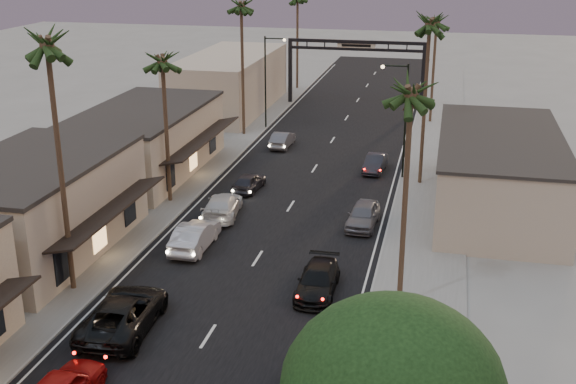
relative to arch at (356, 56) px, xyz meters
The scene contains 25 objects.
ground 30.50m from the arch, 90.00° to the right, with size 200.00×200.00×0.00m, color slate.
road 25.60m from the arch, 90.00° to the right, with size 14.00×120.00×0.02m, color black.
sidewalk_left 21.07m from the arch, 117.83° to the right, with size 5.00×92.00×0.12m, color slate.
sidewalk_right 21.07m from the arch, 62.17° to the right, with size 5.00×92.00×0.12m, color slate.
storefront_mid 45.96m from the arch, 106.46° to the right, with size 8.00×14.00×5.50m, color #A29682.
storefront_far 31.02m from the arch, 114.91° to the right, with size 8.00×16.00×5.00m, color tan.
storefront_dist 14.16m from the arch, 158.97° to the right, with size 8.00×20.00×6.00m, color #A29682.
building_right 33.24m from the arch, 64.98° to the right, with size 8.00×18.00×5.00m, color #A29682.
arch is the anchor object (origin of this frame).
streetlight_right 25.94m from the arch, 74.53° to the right, with size 2.13×0.30×9.00m.
streetlight_left 13.85m from the arch, 119.97° to the right, with size 2.13×0.30×9.00m.
palm_lb 49.39m from the arch, 100.16° to the right, with size 3.20×3.20×15.20m.
palm_lc 35.41m from the arch, 104.20° to the right, with size 3.20×3.20×12.20m.
palm_ld 18.61m from the arch, 119.83° to the right, with size 3.20×3.20×14.20m.
palm_ra 47.17m from the arch, 79.41° to the right, with size 3.20×3.20×13.20m.
palm_rb 28.24m from the arch, 71.70° to the right, with size 3.20×3.20×14.20m.
palm_rc 11.59m from the arch, 34.89° to the right, with size 3.20×3.20×12.20m.
oncoming_pickup 51.63m from the arch, 94.61° to the right, with size 2.93×6.35×1.76m, color black.
oncoming_silver 41.86m from the arch, 95.61° to the right, with size 1.75×5.01×1.65m, color #9FA0A4.
oncoming_white 36.44m from the arch, 96.49° to the right, with size 2.17×5.33×1.55m, color #ADADAD.
oncoming_dgrey 31.01m from the arch, 97.06° to the right, with size 1.59×3.95×1.35m, color black.
oncoming_grey_far 19.37m from the arch, 102.47° to the right, with size 1.48×4.24×1.40m, color #4C4C51.
curbside_black 45.96m from the arch, 84.66° to the right, with size 1.99×4.89×1.42m, color black.
curbside_grey 36.28m from the arch, 81.34° to the right, with size 1.82×4.53×1.54m, color #55545A.
curbside_far 24.63m from the arch, 78.31° to the right, with size 1.43×4.10×1.35m, color black.
Camera 1 is at (10.31, -9.37, 17.85)m, focal length 45.00 mm.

